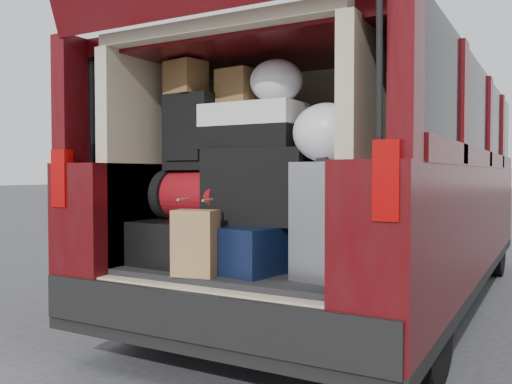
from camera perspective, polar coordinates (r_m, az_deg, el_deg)
ground at (r=2.90m, az=-2.17°, el=-19.16°), size 80.00×80.00×0.00m
minivan at (r=4.40m, az=10.47°, el=0.19°), size 1.90×5.35×2.77m
load_floor at (r=3.04m, az=0.58°, el=-12.69°), size 1.24×1.05×0.55m
black_hardshell at (r=3.06m, az=-6.90°, el=-5.11°), size 0.46×0.61×0.24m
navy_hardshell at (r=2.82m, az=-0.21°, el=-5.76°), size 0.53×0.61×0.23m
silver_roller at (r=2.60m, az=7.75°, el=-2.95°), size 0.27×0.39×0.55m
kraft_bag at (r=2.64m, az=-6.39°, el=-5.35°), size 0.23×0.17×0.32m
red_duffel at (r=3.02m, az=-6.33°, el=-0.32°), size 0.45×0.32×0.28m
black_soft_case at (r=2.83m, az=0.49°, el=0.60°), size 0.57×0.37×0.39m
backpack at (r=3.04m, az=-6.69°, el=6.25°), size 0.30×0.19×0.42m
twotone_duffel at (r=2.87m, az=-0.35°, el=6.91°), size 0.53×0.28×0.24m
grocery_sack_lower at (r=3.10m, az=-7.42°, el=11.79°), size 0.23×0.20×0.18m
grocery_sack_upper at (r=3.00m, az=-1.95°, el=10.88°), size 0.22×0.18×0.20m
plastic_bag_center at (r=2.86m, az=2.16°, el=11.57°), size 0.32×0.31×0.22m
plastic_bag_right at (r=2.60m, az=7.42°, el=6.21°), size 0.37×0.35×0.28m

